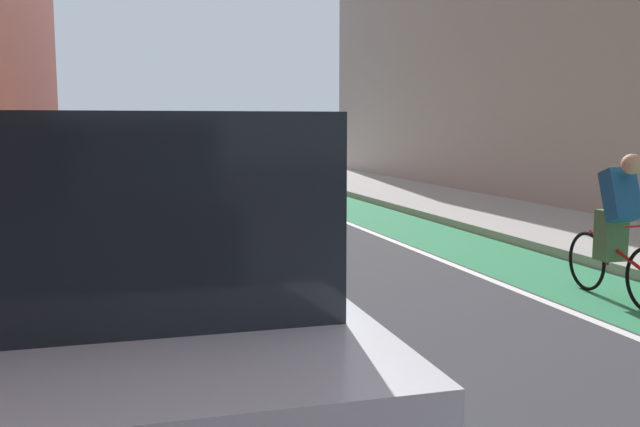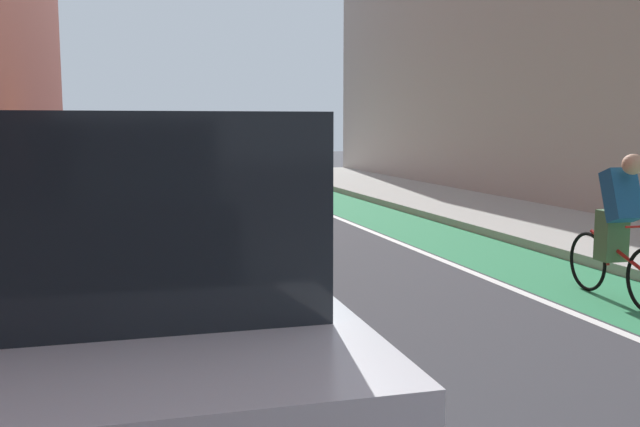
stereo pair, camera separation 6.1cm
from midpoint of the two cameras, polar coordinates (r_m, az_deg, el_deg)
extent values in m
plane|color=#38383D|center=(8.53, 1.50, -5.94)|extent=(78.92, 78.92, 0.00)
cube|color=#2D8451|center=(11.47, 12.09, -2.67)|extent=(1.60, 35.87, 0.00)
cube|color=white|center=(11.07, 8.00, -2.94)|extent=(0.12, 35.87, 0.00)
cube|color=#A8A59E|center=(12.77, 21.46, -1.71)|extent=(3.14, 35.87, 0.14)
cube|color=silver|center=(3.86, -16.57, -10.20)|extent=(1.93, 4.31, 0.95)
cube|color=black|center=(3.50, -17.12, 1.37)|extent=(1.66, 2.60, 0.75)
cylinder|color=black|center=(5.55, -7.38, -9.70)|extent=(0.24, 0.67, 0.66)
cube|color=yellow|center=(10.93, -16.80, 0.29)|extent=(1.96, 4.76, 0.70)
cube|color=black|center=(10.64, -16.88, 3.22)|extent=(1.68, 2.02, 0.55)
cylinder|color=black|center=(12.79, -20.74, -0.48)|extent=(0.23, 0.66, 0.66)
cylinder|color=black|center=(12.82, -13.12, -0.18)|extent=(0.23, 0.66, 0.66)
cylinder|color=black|center=(9.21, -21.77, -3.37)|extent=(0.23, 0.66, 0.66)
cylinder|color=black|center=(9.24, -11.17, -2.95)|extent=(0.23, 0.66, 0.66)
torus|color=black|center=(8.88, 20.81, -3.60)|extent=(0.08, 0.69, 0.69)
cylinder|color=red|center=(8.42, 22.87, -2.75)|extent=(0.10, 0.96, 0.33)
cylinder|color=red|center=(8.56, 22.18, -2.03)|extent=(0.04, 0.12, 0.55)
cube|color=#4C7247|center=(8.48, 22.51, -1.64)|extent=(0.29, 0.26, 0.56)
cube|color=#1E598C|center=(8.33, 23.17, 1.36)|extent=(0.34, 0.42, 0.60)
sphere|color=tan|center=(8.18, 23.94, 3.62)|extent=(0.22, 0.22, 0.22)
torus|color=black|center=(9.04, -5.75, -3.07)|extent=(0.09, 0.66, 0.66)
torus|color=black|center=(10.07, -6.48, -2.02)|extent=(0.09, 0.66, 0.66)
cylinder|color=red|center=(9.52, -6.15, -1.21)|extent=(0.11, 0.96, 0.33)
cylinder|color=red|center=(9.69, -6.28, -0.59)|extent=(0.04, 0.12, 0.55)
cylinder|color=red|center=(9.04, -5.86, 0.45)|extent=(0.48, 0.06, 0.02)
cube|color=#1E598C|center=(9.61, -6.24, -0.24)|extent=(0.30, 0.26, 0.56)
cube|color=beige|center=(9.43, -6.19, 2.44)|extent=(0.35, 0.42, 0.60)
sphere|color=tan|center=(9.25, -6.10, 4.46)|extent=(0.22, 0.22, 0.22)
camera|label=1|loc=(0.03, -89.78, 0.03)|focal=39.99mm
camera|label=2|loc=(0.03, 90.22, -0.03)|focal=39.99mm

